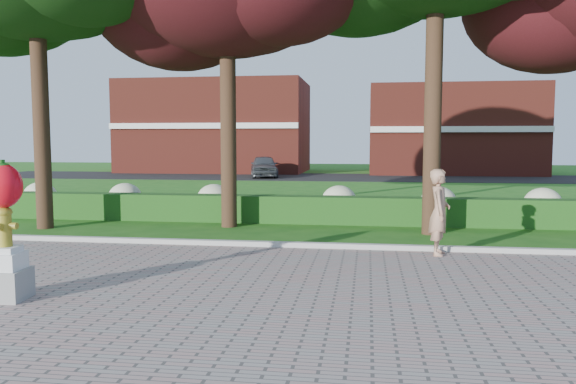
% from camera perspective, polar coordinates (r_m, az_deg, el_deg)
% --- Properties ---
extents(ground, '(100.00, 100.00, 0.00)m').
position_cam_1_polar(ground, '(9.83, -3.15, -9.05)').
color(ground, '#1E5816').
rests_on(ground, ground).
extents(walkway, '(40.00, 14.00, 0.04)m').
position_cam_1_polar(walkway, '(6.15, -10.81, -17.88)').
color(walkway, gray).
rests_on(walkway, ground).
extents(curb, '(40.00, 0.18, 0.15)m').
position_cam_1_polar(curb, '(12.70, -0.50, -5.43)').
color(curb, '#ADADA5').
rests_on(curb, ground).
extents(lawn_hedge, '(24.00, 0.70, 0.80)m').
position_cam_1_polar(lawn_hedge, '(16.57, 1.57, -1.79)').
color(lawn_hedge, '#144513').
rests_on(lawn_hedge, ground).
extents(hydrangea_row, '(20.10, 1.10, 0.99)m').
position_cam_1_polar(hydrangea_row, '(17.49, 3.81, -0.93)').
color(hydrangea_row, '#BFC596').
rests_on(hydrangea_row, ground).
extents(street, '(50.00, 8.00, 0.02)m').
position_cam_1_polar(street, '(37.47, 5.24, 1.51)').
color(street, black).
rests_on(street, ground).
extents(building_left, '(14.00, 8.00, 7.00)m').
position_cam_1_polar(building_left, '(44.95, -7.25, 6.56)').
color(building_left, maroon).
rests_on(building_left, ground).
extents(building_right, '(12.00, 8.00, 6.40)m').
position_cam_1_polar(building_right, '(43.78, 16.25, 6.04)').
color(building_right, maroon).
rests_on(building_right, ground).
extents(hydrant_sculpture, '(0.61, 0.61, 2.11)m').
position_cam_1_polar(hydrant_sculpture, '(9.37, -26.85, -3.12)').
color(hydrant_sculpture, gray).
rests_on(hydrant_sculpture, walkway).
extents(woman, '(0.52, 0.71, 1.80)m').
position_cam_1_polar(woman, '(12.13, 15.13, -1.98)').
color(woman, '#A97C61').
rests_on(woman, walkway).
extents(parked_car, '(2.60, 4.53, 1.45)m').
position_cam_1_polar(parked_car, '(37.26, -2.45, 2.64)').
color(parked_car, '#404448').
rests_on(parked_car, street).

